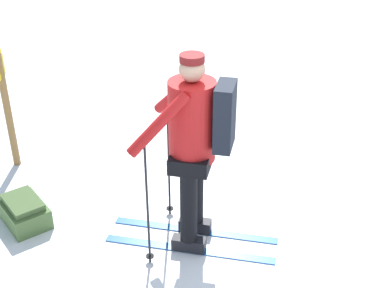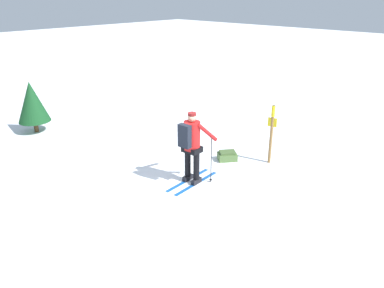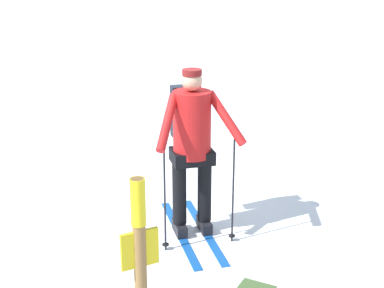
# 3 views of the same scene
# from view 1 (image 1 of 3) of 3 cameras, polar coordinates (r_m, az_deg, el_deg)

# --- Properties ---
(ground_plane) EXTENTS (80.00, 80.00, 0.00)m
(ground_plane) POSITION_cam_1_polar(r_m,az_deg,el_deg) (4.93, 8.55, -11.52)
(ground_plane) COLOR white
(skier) EXTENTS (1.58, 0.94, 1.80)m
(skier) POSITION_cam_1_polar(r_m,az_deg,el_deg) (4.42, 0.25, 0.46)
(skier) COLOR #144C9E
(skier) RESTS_ON ground_plane
(dropped_backpack) EXTENTS (0.62, 0.60, 0.26)m
(dropped_backpack) POSITION_cam_1_polar(r_m,az_deg,el_deg) (5.41, -17.45, -6.91)
(dropped_backpack) COLOR #4C6B38
(dropped_backpack) RESTS_ON ground_plane
(trail_marker) EXTENTS (0.09, 0.24, 1.63)m
(trail_marker) POSITION_cam_1_polar(r_m,az_deg,el_deg) (6.03, -19.51, 5.87)
(trail_marker) COLOR olive
(trail_marker) RESTS_ON ground_plane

